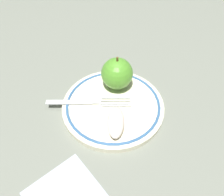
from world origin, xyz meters
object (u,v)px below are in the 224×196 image
napkin_folded (65,196)px  apple_slice_front (116,122)px  plate (112,106)px  fork (86,102)px  apple_red_whole (117,74)px

napkin_folded → apple_slice_front: bearing=108.1°
plate → apple_slice_front: 0.06m
fork → plate: bearing=-4.2°
apple_slice_front → plate: bearing=-169.7°
plate → apple_slice_front: apple_slice_front is taller
apple_slice_front → napkin_folded: size_ratio=0.68×
apple_red_whole → fork: size_ratio=0.52×
plate → apple_red_whole: 0.08m
napkin_folded → apple_red_whole: bearing=121.1°
plate → apple_slice_front: bearing=-31.6°
plate → apple_red_whole: size_ratio=2.76×
apple_red_whole → napkin_folded: apple_red_whole is taller
plate → napkin_folded: 0.21m
plate → apple_red_whole: apple_red_whole is taller
apple_red_whole → napkin_folded: size_ratio=0.73×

